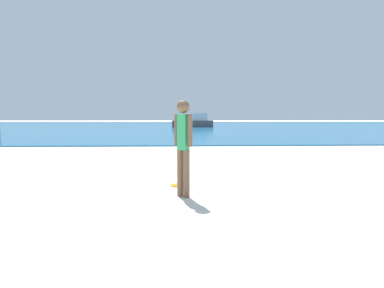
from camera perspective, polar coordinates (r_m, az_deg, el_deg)
name	(u,v)px	position (r m, az deg, el deg)	size (l,w,h in m)	color
water	(181,126)	(44.54, -1.93, 3.21)	(160.00, 60.00, 0.06)	#1E6B9E
person_standing	(183,142)	(5.43, -1.54, 0.28)	(0.30, 0.28, 1.63)	brown
frisbee	(178,185)	(6.43, -2.52, -7.21)	(0.29, 0.29, 0.03)	orange
boat_far	(194,122)	(38.43, 0.38, 3.82)	(4.82, 1.69, 1.62)	#4C4C51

